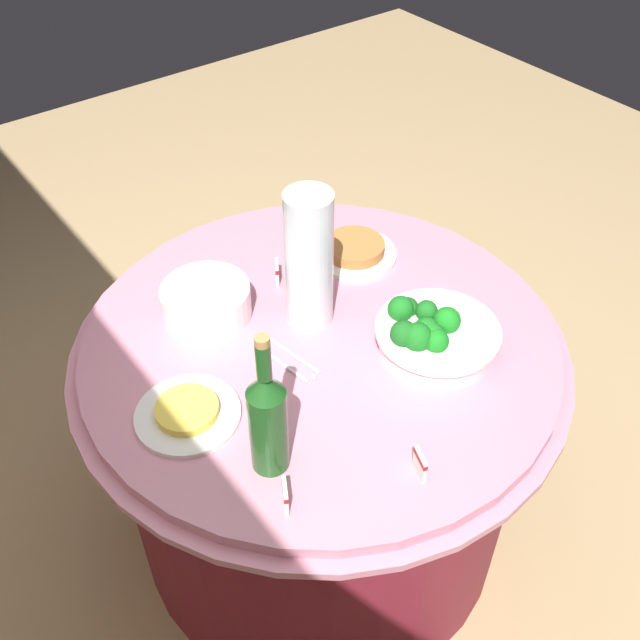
# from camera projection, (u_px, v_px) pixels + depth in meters

# --- Properties ---
(ground_plane) EXTENTS (6.00, 6.00, 0.00)m
(ground_plane) POSITION_uv_depth(u_px,v_px,m) (320.00, 516.00, 2.20)
(ground_plane) COLOR tan
(buffet_table) EXTENTS (1.16, 1.16, 0.74)m
(buffet_table) POSITION_uv_depth(u_px,v_px,m) (320.00, 436.00, 1.95)
(buffet_table) COLOR maroon
(buffet_table) RESTS_ON ground_plane
(broccoli_bowl) EXTENTS (0.28, 0.28, 0.11)m
(broccoli_bowl) POSITION_uv_depth(u_px,v_px,m) (433.00, 335.00, 1.64)
(broccoli_bowl) COLOR white
(broccoli_bowl) RESTS_ON buffet_table
(plate_stack) EXTENTS (0.21, 0.21, 0.08)m
(plate_stack) POSITION_uv_depth(u_px,v_px,m) (206.00, 301.00, 1.74)
(plate_stack) COLOR white
(plate_stack) RESTS_ON buffet_table
(wine_bottle) EXTENTS (0.07, 0.07, 0.34)m
(wine_bottle) POSITION_uv_depth(u_px,v_px,m) (268.00, 419.00, 1.35)
(wine_bottle) COLOR #1B4F1D
(wine_bottle) RESTS_ON buffet_table
(decorative_fruit_vase) EXTENTS (0.11, 0.11, 0.34)m
(decorative_fruit_vase) POSITION_uv_depth(u_px,v_px,m) (309.00, 268.00, 1.66)
(decorative_fruit_vase) COLOR silver
(decorative_fruit_vase) RESTS_ON buffet_table
(serving_tongs) EXTENTS (0.17, 0.07, 0.01)m
(serving_tongs) POSITION_uv_depth(u_px,v_px,m) (290.00, 361.00, 1.64)
(serving_tongs) COLOR silver
(serving_tongs) RESTS_ON buffet_table
(food_plate_peanuts) EXTENTS (0.22, 0.22, 0.04)m
(food_plate_peanuts) POSITION_uv_depth(u_px,v_px,m) (355.00, 250.00, 1.92)
(food_plate_peanuts) COLOR white
(food_plate_peanuts) RESTS_ON buffet_table
(food_plate_fried_egg) EXTENTS (0.22, 0.22, 0.03)m
(food_plate_fried_egg) POSITION_uv_depth(u_px,v_px,m) (188.00, 413.00, 1.52)
(food_plate_fried_egg) COLOR white
(food_plate_fried_egg) RESTS_ON buffet_table
(label_placard_front) EXTENTS (0.05, 0.03, 0.05)m
(label_placard_front) POSITION_uv_depth(u_px,v_px,m) (277.00, 271.00, 1.83)
(label_placard_front) COLOR white
(label_placard_front) RESTS_ON buffet_table
(label_placard_mid) EXTENTS (0.05, 0.03, 0.05)m
(label_placard_mid) POSITION_uv_depth(u_px,v_px,m) (285.00, 495.00, 1.35)
(label_placard_mid) COLOR white
(label_placard_mid) RESTS_ON buffet_table
(label_placard_rear) EXTENTS (0.05, 0.03, 0.05)m
(label_placard_rear) POSITION_uv_depth(u_px,v_px,m) (420.00, 463.00, 1.40)
(label_placard_rear) COLOR white
(label_placard_rear) RESTS_ON buffet_table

